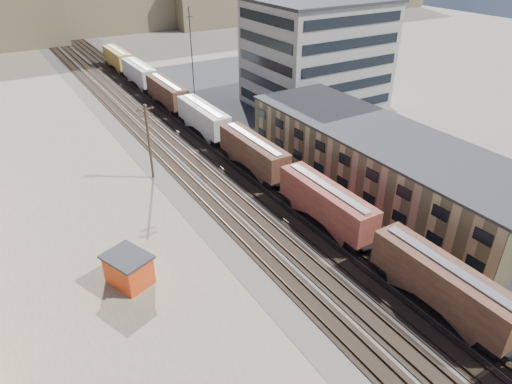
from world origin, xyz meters
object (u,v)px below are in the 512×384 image
freight_train (226,133)px  maintenance_shed (129,269)px  parked_car_blue (354,120)px  utility_pole_north (149,140)px

freight_train → maintenance_shed: freight_train is taller
freight_train → parked_car_blue: 23.17m
utility_pole_north → maintenance_shed: bearing=-116.0°
freight_train → parked_car_blue: freight_train is taller
maintenance_shed → parked_car_blue: bearing=23.4°
utility_pole_north → maintenance_shed: utility_pole_north is taller
freight_train → maintenance_shed: 30.06m
utility_pole_north → parked_car_blue: bearing=1.0°
maintenance_shed → parked_car_blue: 48.38m
maintenance_shed → parked_car_blue: maintenance_shed is taller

